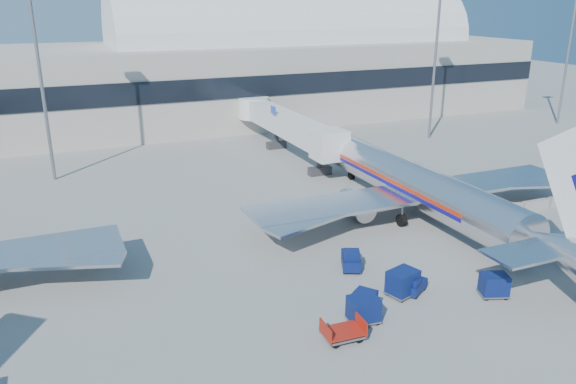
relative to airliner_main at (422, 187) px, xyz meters
name	(u,v)px	position (x,y,z in m)	size (l,w,h in m)	color
ground	(346,256)	(-10.00, -4.51, -2.93)	(260.00, 260.00, 0.00)	gray
terminal	(88,79)	(-23.60, 51.46, 4.60)	(170.00, 28.15, 21.00)	#B2AA9E
airliner_main	(422,187)	(0.00, 0.00, 0.00)	(32.00, 37.26, 12.07)	silver
jetbridge_near	(283,122)	(-2.40, 26.30, 1.00)	(4.40, 27.50, 6.25)	silver
mast_west	(35,41)	(-30.00, 25.49, 11.87)	(2.00, 1.20, 22.60)	slate
mast_east	(438,31)	(20.00, 25.49, 11.87)	(2.00, 1.20, 22.60)	slate
mast_far_east	(572,28)	(45.00, 25.49, 11.87)	(2.00, 1.20, 22.60)	slate
barrier_near	(508,210)	(8.00, -2.51, -2.48)	(3.00, 0.55, 0.90)	#9E9E96
barrier_mid	(535,205)	(11.30, -2.51, -2.48)	(3.00, 0.55, 0.90)	#9E9E96
barrier_far	(561,200)	(14.60, -2.51, -2.48)	(3.00, 0.55, 0.90)	#9E9E96
tug_lead	(414,285)	(-8.60, -11.34, -2.32)	(2.26, 1.92, 1.32)	#0A164B
tug_right	(529,240)	(4.17, -8.73, -2.29)	(2.38, 2.06, 1.39)	#0A164B
tug_left	(351,259)	(-10.73, -6.47, -2.17)	(2.21, 2.84, 1.66)	#0A164B
cart_train_a	(403,282)	(-9.49, -11.24, -1.97)	(2.39, 2.07, 1.79)	#0A164B
cart_train_b	(363,304)	(-13.22, -12.47, -2.09)	(2.24, 2.16, 1.57)	#0A164B
cart_train_c	(363,309)	(-13.60, -13.13, -2.04)	(2.02, 1.62, 1.67)	#0A164B
cart_solo_near	(494,285)	(-3.99, -13.77, -2.09)	(2.15, 1.89, 1.58)	#0A164B
cart_solo_far	(575,254)	(4.70, -12.59, -1.98)	(2.47, 2.22, 1.78)	#0A164B
cart_open_red	(343,333)	(-15.61, -14.30, -2.48)	(2.41, 1.75, 0.63)	slate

